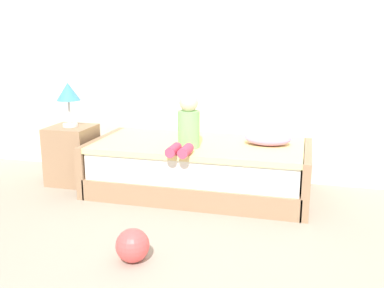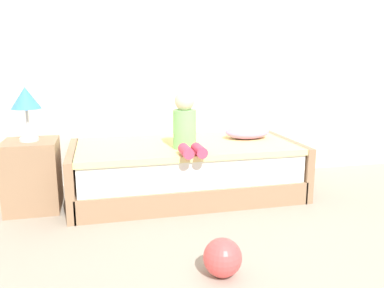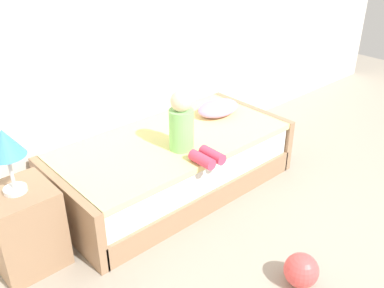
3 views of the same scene
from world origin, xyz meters
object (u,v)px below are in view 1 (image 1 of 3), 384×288
object	(u,v)px
nightstand	(72,155)
pillow	(268,138)
child_figure	(187,127)
toy_ball	(133,245)
table_lamp	(68,94)
bed	(199,168)

from	to	relation	value
nightstand	pillow	bearing A→B (deg)	3.95
child_figure	toy_ball	distance (m)	1.35
table_lamp	toy_ball	world-z (taller)	table_lamp
child_figure	pillow	bearing A→B (deg)	25.27
nightstand	table_lamp	distance (m)	0.64
toy_ball	child_figure	bearing A→B (deg)	87.65
table_lamp	pillow	size ratio (longest dim) A/B	1.02
nightstand	toy_ball	xyz separation A→B (m)	(1.25, -1.40, -0.18)
nightstand	pillow	world-z (taller)	pillow
bed	table_lamp	bearing A→B (deg)	-178.39
table_lamp	pillow	world-z (taller)	table_lamp
child_figure	bed	bearing A→B (deg)	77.70
toy_ball	pillow	bearing A→B (deg)	64.20
pillow	toy_ball	xyz separation A→B (m)	(-0.75, -1.54, -0.45)
toy_ball	bed	bearing A→B (deg)	86.05
nightstand	child_figure	xyz separation A→B (m)	(1.30, -0.19, 0.40)
table_lamp	toy_ball	size ratio (longest dim) A/B	1.94
table_lamp	child_figure	distance (m)	1.33
nightstand	bed	bearing A→B (deg)	1.61
table_lamp	child_figure	xyz separation A→B (m)	(1.30, -0.19, -0.23)
table_lamp	toy_ball	xyz separation A→B (m)	(1.25, -1.40, -0.82)
bed	child_figure	world-z (taller)	child_figure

